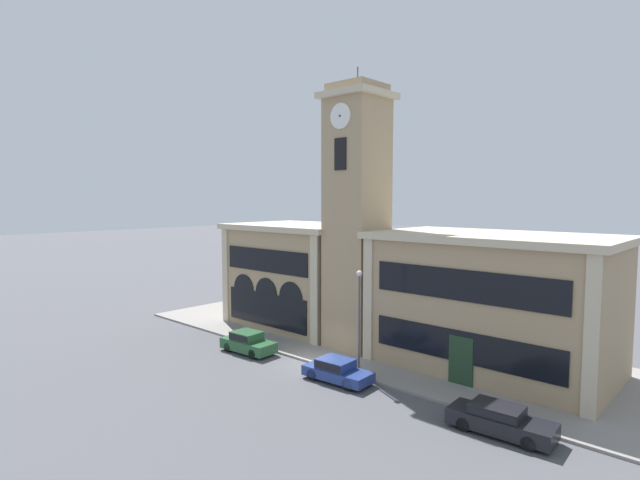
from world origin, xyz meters
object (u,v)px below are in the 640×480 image
parked_car_near (248,342)px  parked_car_far (500,419)px  street_lamp (359,307)px  parked_car_mid (337,370)px

parked_car_near → parked_car_far: size_ratio=0.87×
parked_car_far → street_lamp: (-9.66, 1.67, 3.60)m
parked_car_mid → parked_car_far: parked_car_far is taller
parked_car_near → street_lamp: (8.78, 1.67, 3.55)m
parked_car_mid → parked_car_near: bearing=176.6°
parked_car_far → street_lamp: size_ratio=0.76×
parked_car_near → parked_car_far: parked_car_near is taller
parked_car_near → street_lamp: street_lamp is taller
parked_car_far → street_lamp: 10.45m
parked_car_near → street_lamp: bearing=7.3°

